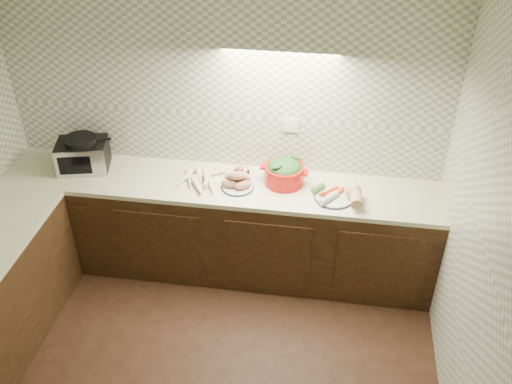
# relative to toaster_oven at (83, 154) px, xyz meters

# --- Properties ---
(room) EXTENTS (3.60, 3.60, 2.60)m
(room) POSITION_rel_toaster_oven_xyz_m (1.16, -1.56, 0.59)
(room) COLOR black
(room) RESTS_ON ground
(counter) EXTENTS (3.60, 3.60, 0.90)m
(counter) POSITION_rel_toaster_oven_xyz_m (0.48, -0.88, -0.58)
(counter) COLOR black
(counter) RESTS_ON ground
(toaster_oven) EXTENTS (0.47, 0.40, 0.29)m
(toaster_oven) POSITION_rel_toaster_oven_xyz_m (0.00, 0.00, 0.00)
(toaster_oven) COLOR black
(toaster_oven) RESTS_ON counter
(parsnip_pile) EXTENTS (0.44, 0.39, 0.08)m
(parsnip_pile) POSITION_rel_toaster_oven_xyz_m (0.98, -0.09, -0.10)
(parsnip_pile) COLOR beige
(parsnip_pile) RESTS_ON counter
(sweet_potato_plate) EXTENTS (0.27, 0.27, 0.16)m
(sweet_potato_plate) POSITION_rel_toaster_oven_xyz_m (1.33, -0.09, -0.08)
(sweet_potato_plate) COLOR #121F3D
(sweet_potato_plate) RESTS_ON counter
(onion_bowl) EXTENTS (0.13, 0.13, 0.10)m
(onion_bowl) POSITION_rel_toaster_oven_xyz_m (1.33, 0.06, -0.10)
(onion_bowl) COLOR black
(onion_bowl) RESTS_ON counter
(dutch_oven) EXTENTS (0.39, 0.36, 0.22)m
(dutch_oven) POSITION_rel_toaster_oven_xyz_m (1.69, 0.03, -0.03)
(dutch_oven) COLOR #BD0F0B
(dutch_oven) RESTS_ON counter
(veg_plate) EXTENTS (0.41, 0.31, 0.14)m
(veg_plate) POSITION_rel_toaster_oven_xyz_m (2.17, -0.13, -0.08)
(veg_plate) COLOR #121F3D
(veg_plate) RESTS_ON counter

